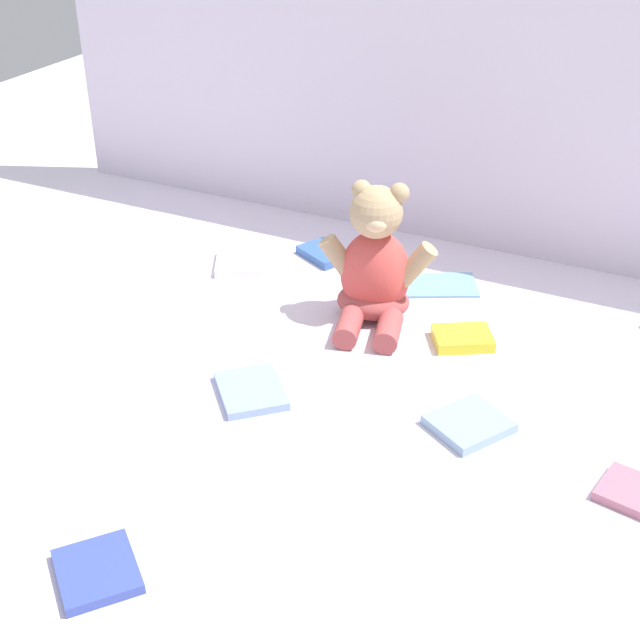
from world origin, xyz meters
name	(u,v)px	position (x,y,z in m)	size (l,w,h in m)	color
ground_plane	(347,345)	(0.00, 0.00, 0.00)	(3.20, 3.20, 0.00)	silver
backdrop_drape	(453,74)	(0.00, 0.46, 0.33)	(1.69, 0.03, 0.65)	silver
teddy_bear	(376,270)	(0.01, 0.10, 0.09)	(0.20, 0.19, 0.24)	#D84C47
book_case_0	(463,338)	(0.17, 0.09, 0.01)	(0.07, 0.09, 0.02)	yellow
book_case_1	(440,284)	(0.07, 0.25, 0.00)	(0.09, 0.13, 0.01)	#73ADCF
book_case_3	(239,262)	(-0.30, 0.17, 0.01)	(0.08, 0.10, 0.02)	white
book_case_5	(469,424)	(0.24, -0.12, 0.01)	(0.09, 0.10, 0.01)	#8AA8CC
book_case_6	(251,391)	(-0.07, -0.19, 0.01)	(0.09, 0.11, 0.01)	#89A3E6
book_case_7	(97,571)	(-0.05, -0.57, 0.01)	(0.09, 0.10, 0.01)	#3A4CA8
book_case_8	(324,253)	(-0.17, 0.27, 0.01)	(0.07, 0.10, 0.02)	#3660A9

